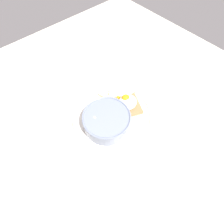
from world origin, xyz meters
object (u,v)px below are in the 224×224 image
Objects in this scene: poached_egg at (127,102)px; banana_slice_back at (99,102)px; banana_slice_front at (114,95)px; oatmeal_bowl at (107,120)px; banana_slice_right at (112,90)px; toast_slice at (127,106)px; banana_slice_left at (107,98)px; banana_slice_inner at (103,93)px.

banana_slice_back is at bearing 128.01° from poached_egg.
banana_slice_back is (-5.79, 1.09, -0.05)cm from banana_slice_front.
oatmeal_bowl reaches higher than banana_slice_right.
poached_egg is at bearing -51.99° from banana_slice_back.
oatmeal_bowl is 1.92× the size of poached_egg.
oatmeal_bowl reaches higher than toast_slice.
toast_slice is 1.45× the size of poached_egg.
banana_slice_left is 1.04× the size of banana_slice_inner.
poached_egg is 2.50× the size of banana_slice_right.
oatmeal_bowl is 12.13cm from banana_slice_front.
oatmeal_bowl is 1.32× the size of toast_slice.
poached_egg is at bearing -76.25° from banana_slice_inner.
banana_slice_back is (3.65, 8.40, -2.21)cm from oatmeal_bowl.
toast_slice is 10.17cm from banana_slice_inner.
toast_slice is 2.97× the size of banana_slice_back.
toast_slice is 3.62× the size of banana_slice_right.
banana_slice_front is (-0.21, 6.59, -2.46)cm from poached_egg.
banana_slice_front is (-0.21, 6.70, -0.01)cm from toast_slice.
poached_egg reaches higher than toast_slice.
banana_slice_front is at bearing -117.48° from banana_slice_right.
oatmeal_bowl is 12.96cm from banana_slice_inner.
oatmeal_bowl and poached_egg have the same top height.
poached_egg reaches higher than banana_slice_right.
banana_slice_back is (-3.13, 0.59, 0.16)cm from banana_slice_left.
poached_egg reaches higher than banana_slice_inner.
poached_egg is (9.65, 0.72, 0.31)cm from oatmeal_bowl.
banana_slice_right is (10.57, 9.48, -2.44)cm from oatmeal_bowl.
banana_slice_left is (-2.66, 0.51, -0.21)cm from banana_slice_front.
banana_slice_right is at bearing 41.89° from oatmeal_bowl.
poached_egg is 9.23cm from banana_slice_right.
poached_egg is at bearing -95.97° from banana_slice_right.
banana_slice_back is 1.22× the size of banana_slice_right.
banana_slice_front is (9.44, 7.31, -2.15)cm from oatmeal_bowl.
banana_slice_front reaches higher than banana_slice_right.
oatmeal_bowl is at bearing -113.47° from banana_slice_back.
banana_slice_front reaches higher than banana_slice_inner.
banana_slice_left is (-2.88, 7.09, -2.67)cm from poached_egg.
toast_slice is at bearing -68.22° from banana_slice_left.
poached_egg is at bearing 90.51° from toast_slice.
banana_slice_inner is at bearing 55.33° from oatmeal_bowl.
banana_slice_front is at bearing -10.76° from banana_slice_left.
banana_slice_front is at bearing 91.84° from toast_slice.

